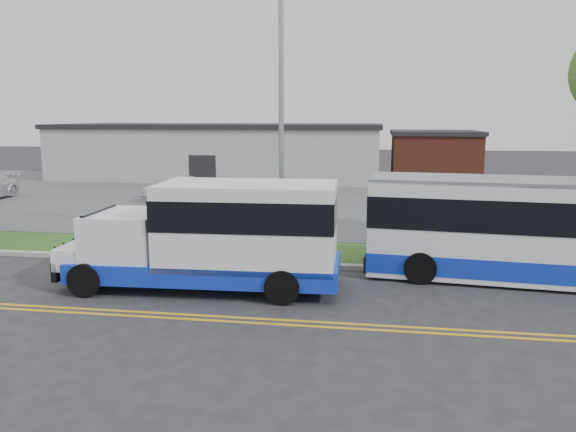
% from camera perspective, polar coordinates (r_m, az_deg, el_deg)
% --- Properties ---
extents(ground, '(140.00, 140.00, 0.00)m').
position_cam_1_polar(ground, '(18.55, -11.36, -5.50)').
color(ground, '#28282B').
rests_on(ground, ground).
extents(lane_line_north, '(70.00, 0.12, 0.01)m').
position_cam_1_polar(lane_line_north, '(15.17, -16.43, -9.24)').
color(lane_line_north, gold).
rests_on(lane_line_north, ground).
extents(lane_line_south, '(70.00, 0.12, 0.01)m').
position_cam_1_polar(lane_line_south, '(14.91, -16.93, -9.60)').
color(lane_line_south, gold).
rests_on(lane_line_south, ground).
extents(curb, '(80.00, 0.30, 0.15)m').
position_cam_1_polar(curb, '(19.53, -10.25, -4.44)').
color(curb, '#9E9B93').
rests_on(curb, ground).
extents(verge, '(80.00, 3.30, 0.10)m').
position_cam_1_polar(verge, '(21.19, -8.66, -3.32)').
color(verge, '#27521B').
rests_on(verge, ground).
extents(parking_lot, '(80.00, 25.00, 0.10)m').
position_cam_1_polar(parking_lot, '(34.66, -1.64, 1.99)').
color(parking_lot, '#4C4C4F').
rests_on(parking_lot, ground).
extents(commercial_building, '(25.40, 10.40, 4.35)m').
position_cam_1_polar(commercial_building, '(45.52, -6.82, 6.55)').
color(commercial_building, '#9E9E99').
rests_on(commercial_building, ground).
extents(brick_wing, '(6.30, 7.30, 3.90)m').
position_cam_1_polar(brick_wing, '(43.04, 14.58, 5.81)').
color(brick_wing, brown).
rests_on(brick_wing, ground).
extents(streetlight_near, '(0.35, 1.53, 9.50)m').
position_cam_1_polar(streetlight_near, '(19.75, -0.73, 10.99)').
color(streetlight_near, gray).
rests_on(streetlight_near, verge).
extents(shuttle_bus, '(8.14, 2.97, 3.08)m').
position_cam_1_polar(shuttle_bus, '(16.14, -6.80, -1.68)').
color(shuttle_bus, '#102EB8').
rests_on(shuttle_bus, ground).
extents(transit_bus, '(11.32, 3.64, 3.09)m').
position_cam_1_polar(transit_bus, '(18.46, 25.72, -1.41)').
color(transit_bus, silver).
rests_on(transit_bus, ground).
extents(parked_car_a, '(2.50, 4.38, 1.37)m').
position_cam_1_polar(parked_car_a, '(33.81, -11.60, 2.84)').
color(parked_car_a, '#ACADB3').
rests_on(parked_car_a, parking_lot).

